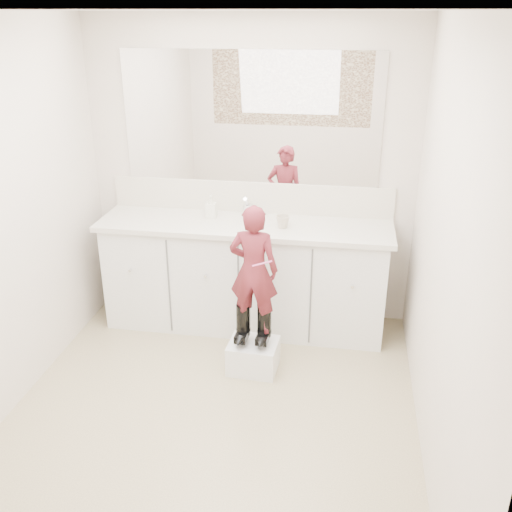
# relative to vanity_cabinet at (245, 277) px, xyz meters

# --- Properties ---
(floor) EXTENTS (3.00, 3.00, 0.00)m
(floor) POSITION_rel_vanity_cabinet_xyz_m (0.00, -1.23, -0.42)
(floor) COLOR #857357
(floor) RESTS_ON ground
(ceiling) EXTENTS (3.00, 3.00, 0.00)m
(ceiling) POSITION_rel_vanity_cabinet_xyz_m (0.00, -1.23, 1.97)
(ceiling) COLOR white
(ceiling) RESTS_ON wall_back
(wall_back) EXTENTS (2.60, 0.00, 2.60)m
(wall_back) POSITION_rel_vanity_cabinet_xyz_m (0.00, 0.27, 0.77)
(wall_back) COLOR beige
(wall_back) RESTS_ON floor
(wall_front) EXTENTS (2.60, 0.00, 2.60)m
(wall_front) POSITION_rel_vanity_cabinet_xyz_m (0.00, -2.73, 0.77)
(wall_front) COLOR beige
(wall_front) RESTS_ON floor
(wall_right) EXTENTS (0.00, 3.00, 3.00)m
(wall_right) POSITION_rel_vanity_cabinet_xyz_m (1.30, -1.23, 0.78)
(wall_right) COLOR beige
(wall_right) RESTS_ON floor
(vanity_cabinet) EXTENTS (2.20, 0.55, 0.85)m
(vanity_cabinet) POSITION_rel_vanity_cabinet_xyz_m (0.00, 0.00, 0.00)
(vanity_cabinet) COLOR silver
(vanity_cabinet) RESTS_ON floor
(countertop) EXTENTS (2.28, 0.58, 0.04)m
(countertop) POSITION_rel_vanity_cabinet_xyz_m (0.00, -0.01, 0.45)
(countertop) COLOR beige
(countertop) RESTS_ON vanity_cabinet
(backsplash) EXTENTS (2.28, 0.03, 0.25)m
(backsplash) POSITION_rel_vanity_cabinet_xyz_m (0.00, 0.26, 0.59)
(backsplash) COLOR beige
(backsplash) RESTS_ON countertop
(mirror) EXTENTS (2.00, 0.02, 1.00)m
(mirror) POSITION_rel_vanity_cabinet_xyz_m (0.00, 0.26, 1.22)
(mirror) COLOR white
(mirror) RESTS_ON wall_back
(dot_panel) EXTENTS (2.00, 0.01, 1.20)m
(dot_panel) POSITION_rel_vanity_cabinet_xyz_m (0.00, -2.71, 1.22)
(dot_panel) COLOR #472819
(dot_panel) RESTS_ON wall_front
(faucet) EXTENTS (0.08, 0.08, 0.10)m
(faucet) POSITION_rel_vanity_cabinet_xyz_m (0.00, 0.15, 0.52)
(faucet) COLOR silver
(faucet) RESTS_ON countertop
(cup) EXTENTS (0.12, 0.12, 0.10)m
(cup) POSITION_rel_vanity_cabinet_xyz_m (0.30, -0.07, 0.51)
(cup) COLOR #C2B59B
(cup) RESTS_ON countertop
(soap_bottle) EXTENTS (0.08, 0.08, 0.18)m
(soap_bottle) POSITION_rel_vanity_cabinet_xyz_m (-0.28, 0.08, 0.55)
(soap_bottle) COLOR silver
(soap_bottle) RESTS_ON countertop
(step_stool) EXTENTS (0.36, 0.31, 0.22)m
(step_stool) POSITION_rel_vanity_cabinet_xyz_m (0.18, -0.65, -0.31)
(step_stool) COLOR white
(step_stool) RESTS_ON floor
(boot_left) EXTENTS (0.12, 0.20, 0.29)m
(boot_left) POSITION_rel_vanity_cabinet_xyz_m (0.10, -0.63, -0.06)
(boot_left) COLOR black
(boot_left) RESTS_ON step_stool
(boot_right) EXTENTS (0.12, 0.20, 0.29)m
(boot_right) POSITION_rel_vanity_cabinet_xyz_m (0.25, -0.63, -0.06)
(boot_right) COLOR black
(boot_right) RESTS_ON step_stool
(toddler) EXTENTS (0.35, 0.24, 0.92)m
(toddler) POSITION_rel_vanity_cabinet_xyz_m (0.18, -0.63, 0.36)
(toddler) COLOR #A5323F
(toddler) RESTS_ON step_stool
(toothbrush) EXTENTS (0.14, 0.02, 0.06)m
(toothbrush) POSITION_rel_vanity_cabinet_xyz_m (0.25, -0.71, 0.45)
(toothbrush) COLOR pink
(toothbrush) RESTS_ON toddler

